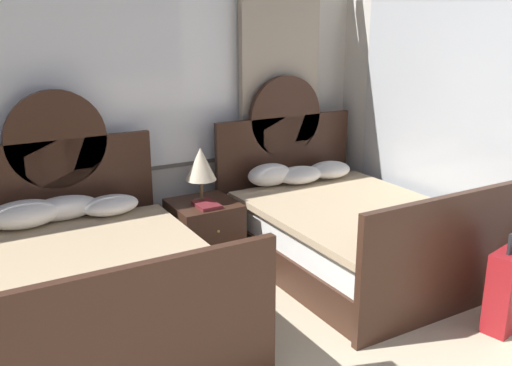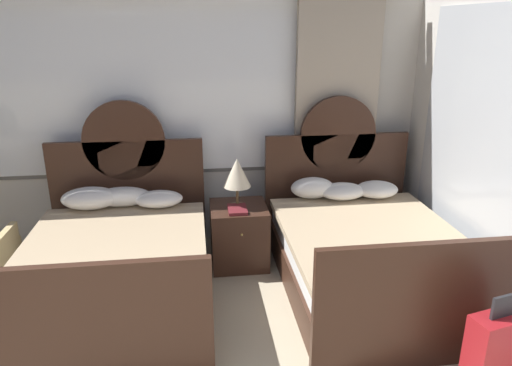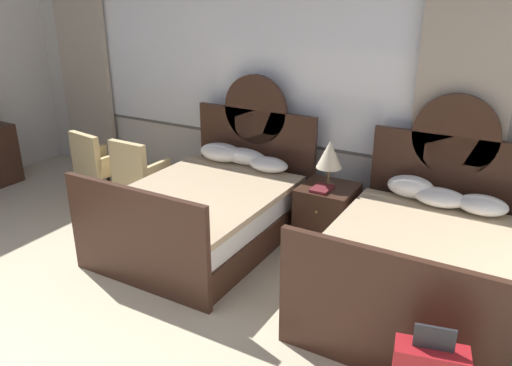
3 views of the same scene
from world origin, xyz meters
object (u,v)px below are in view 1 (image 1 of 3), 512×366
Objects in this scene: bed_near_mirror at (344,229)px; suitcase_on_floor at (509,288)px; bed_near_window at (97,285)px; nightstand_between_beds at (204,235)px; book_on_nightstand at (207,205)px; table_lamp_on_nightstand at (201,165)px.

bed_near_mirror reaches higher than suitcase_on_floor.
bed_near_mirror is at bearing -0.10° from bed_near_window.
nightstand_between_beds is 0.34m from book_on_nightstand.
table_lamp_on_nightstand is at bearing 84.31° from book_on_nightstand.
bed_near_mirror is 1.47m from suitcase_on_floor.
bed_near_window and bed_near_mirror have the same top height.
table_lamp_on_nightstand reaches higher than suitcase_on_floor.
bed_near_window is 2.87× the size of suitcase_on_floor.
nightstand_between_beds is (1.11, 0.58, -0.05)m from bed_near_window.
nightstand_between_beds is 1.26× the size of table_lamp_on_nightstand.
bed_near_mirror is at bearing -22.97° from book_on_nightstand.
nightstand_between_beds is 2.37× the size of book_on_nightstand.
bed_near_mirror is 1.25m from nightstand_between_beds.
bed_near_window is 4.43× the size of table_lamp_on_nightstand.
bed_near_window reaches higher than table_lamp_on_nightstand.
nightstand_between_beds is at bearing 78.77° from book_on_nightstand.
nightstand_between_beds is (-1.10, 0.59, -0.05)m from bed_near_mirror.
suitcase_on_floor is at bearing -51.88° from book_on_nightstand.
bed_near_window is 1.25m from nightstand_between_beds.
bed_near_mirror is 1.25m from book_on_nightstand.
suitcase_on_floor reaches higher than book_on_nightstand.
table_lamp_on_nightstand is at bearing 151.60° from bed_near_mirror.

